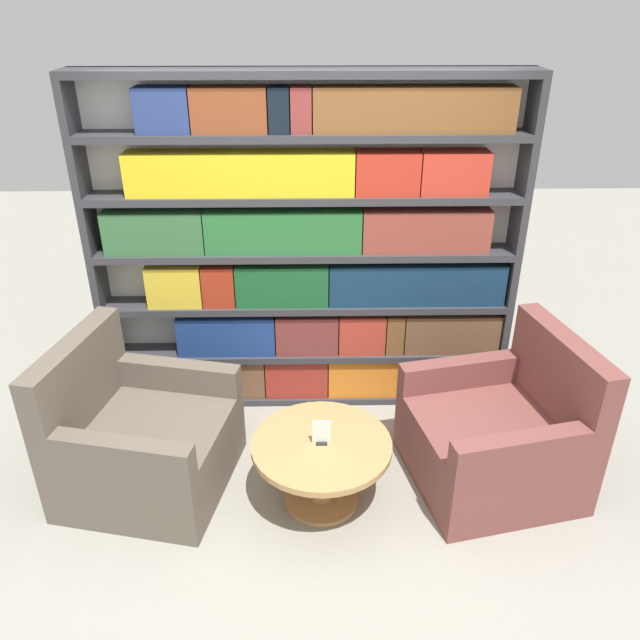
# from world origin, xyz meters

# --- Properties ---
(ground_plane) EXTENTS (14.00, 14.00, 0.00)m
(ground_plane) POSITION_xyz_m (0.00, 0.00, 0.00)
(ground_plane) COLOR gray
(bookshelf) EXTENTS (2.95, 0.30, 2.39)m
(bookshelf) POSITION_xyz_m (0.03, 1.28, 1.16)
(bookshelf) COLOR silver
(bookshelf) RESTS_ON ground_plane
(armchair_left) EXTENTS (1.12, 1.11, 0.99)m
(armchair_left) POSITION_xyz_m (-1.03, 0.32, 0.32)
(armchair_left) COLOR brown
(armchair_left) RESTS_ON ground_plane
(armchair_right) EXTENTS (1.12, 1.11, 0.99)m
(armchair_right) POSITION_xyz_m (1.21, 0.32, 0.32)
(armchair_right) COLOR brown
(armchair_right) RESTS_ON ground_plane
(coffee_table) EXTENTS (0.83, 0.83, 0.45)m
(coffee_table) POSITION_xyz_m (0.09, 0.12, 0.32)
(coffee_table) COLOR #AD7F4C
(coffee_table) RESTS_ON ground_plane
(table_sign) EXTENTS (0.11, 0.06, 0.16)m
(table_sign) POSITION_xyz_m (0.09, 0.12, 0.52)
(table_sign) COLOR black
(table_sign) RESTS_ON coffee_table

